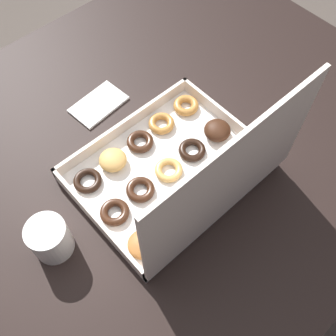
{
  "coord_description": "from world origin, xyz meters",
  "views": [
    {
      "loc": [
        0.34,
        0.39,
        1.51
      ],
      "look_at": [
        0.05,
        0.08,
        0.8
      ],
      "focal_mm": 42.0,
      "sensor_mm": 36.0,
      "label": 1
    }
  ],
  "objects": [
    {
      "name": "coffee_mug",
      "position": [
        0.32,
        0.06,
        0.82
      ],
      "size": [
        0.08,
        0.08,
        0.08
      ],
      "color": "white",
      "rests_on": "dining_table"
    },
    {
      "name": "ground_plane",
      "position": [
        0.0,
        0.0,
        0.0
      ],
      "size": [
        8.0,
        8.0,
        0.0
      ],
      "primitive_type": "plane",
      "color": "#564C44"
    },
    {
      "name": "donut_box",
      "position": [
        0.05,
        0.12,
        0.84
      ],
      "size": [
        0.38,
        0.31,
        0.3
      ],
      "color": "white",
      "rests_on": "dining_table"
    },
    {
      "name": "paper_napkin",
      "position": [
        0.05,
        -0.17,
        0.78
      ],
      "size": [
        0.14,
        0.09,
        0.01
      ],
      "color": "white",
      "rests_on": "dining_table"
    },
    {
      "name": "dining_table",
      "position": [
        0.0,
        0.0,
        0.68
      ],
      "size": [
        1.21,
        1.0,
        0.78
      ],
      "color": "black",
      "rests_on": "ground_plane"
    }
  ]
}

